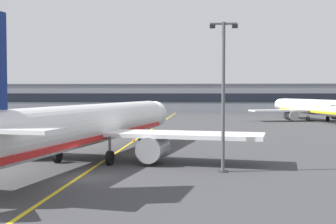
{
  "coord_description": "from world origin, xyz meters",
  "views": [
    {
      "loc": [
        7.88,
        -32.65,
        6.48
      ],
      "look_at": [
        5.7,
        5.0,
        4.82
      ],
      "focal_mm": 46.86,
      "sensor_mm": 36.0,
      "label": 1
    }
  ],
  "objects": [
    {
      "name": "safety_cone_by_nose_gear",
      "position": [
        0.08,
        24.35,
        0.26
      ],
      "size": [
        0.44,
        0.44,
        0.55
      ],
      "color": "orange",
      "rests_on": "ground"
    },
    {
      "name": "ground_plane",
      "position": [
        0.0,
        0.0,
        0.0
      ],
      "size": [
        400.0,
        400.0,
        0.0
      ],
      "primitive_type": "plane",
      "color": "#3D3D3F"
    },
    {
      "name": "apron_lamp_post",
      "position": [
        10.31,
        3.18,
        6.4
      ],
      "size": [
        2.24,
        0.9,
        12.2
      ],
      "color": "#515156",
      "rests_on": "ground"
    },
    {
      "name": "airliner_background",
      "position": [
        35.55,
        69.25,
        3.11
      ],
      "size": [
        29.8,
        37.97,
        10.75
      ],
      "color": "white",
      "rests_on": "ground"
    },
    {
      "name": "airliner_foreground",
      "position": [
        -1.74,
        8.26,
        3.37
      ],
      "size": [
        32.31,
        41.2,
        11.65
      ],
      "color": "white",
      "rests_on": "ground"
    },
    {
      "name": "taxiway_centreline",
      "position": [
        0.0,
        30.0,
        0.0
      ],
      "size": [
        5.53,
        179.93,
        0.01
      ],
      "primitive_type": "cube",
      "rotation": [
        0.0,
        0.0,
        -0.03
      ],
      "color": "yellow",
      "rests_on": "ground"
    },
    {
      "name": "terminal_building",
      "position": [
        7.76,
        112.82,
        4.69
      ],
      "size": [
        144.48,
        12.4,
        9.37
      ],
      "color": "gray",
      "rests_on": "ground"
    }
  ]
}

